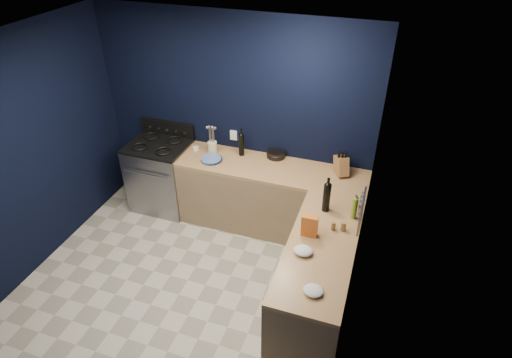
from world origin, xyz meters
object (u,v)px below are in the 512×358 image
at_px(plate_stack, 211,159).
at_px(knife_block, 341,166).
at_px(utensil_crock, 212,147).
at_px(crouton_bag, 310,226).
at_px(gas_range, 162,176).

height_order(plate_stack, knife_block, knife_block).
bearing_deg(plate_stack, utensil_crock, 108.49).
height_order(plate_stack, crouton_bag, crouton_bag).
relative_size(knife_block, crouton_bag, 0.97).
bearing_deg(plate_stack, knife_block, 7.84).
bearing_deg(gas_range, plate_stack, -5.07).
xyz_separation_m(utensil_crock, crouton_bag, (1.50, -1.15, 0.04)).
bearing_deg(utensil_crock, knife_block, 0.76).
bearing_deg(gas_range, knife_block, 3.54).
height_order(utensil_crock, crouton_bag, crouton_bag).
distance_m(plate_stack, utensil_crock, 0.21).
bearing_deg(knife_block, plate_stack, 159.47).
distance_m(plate_stack, crouton_bag, 1.73).
distance_m(plate_stack, knife_block, 1.57).
bearing_deg(crouton_bag, plate_stack, 144.75).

